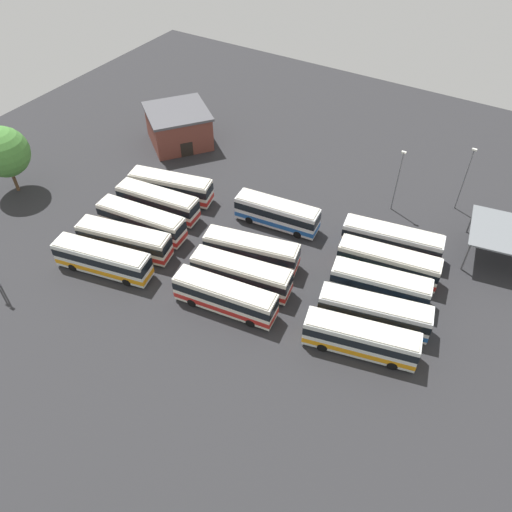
# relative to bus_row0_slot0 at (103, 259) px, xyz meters

# --- Properties ---
(ground_plane) EXTENTS (106.17, 106.17, 0.00)m
(ground_plane) POSITION_rel_bus_row0_slot0_xyz_m (13.33, 9.68, -1.80)
(ground_plane) COLOR #28282B
(bus_row0_slot0) EXTENTS (11.37, 4.72, 3.41)m
(bus_row0_slot0) POSITION_rel_bus_row0_slot0_xyz_m (0.00, 0.00, 0.00)
(bus_row0_slot0) COLOR silver
(bus_row0_slot0) RESTS_ON ground_plane
(bus_row0_slot1) EXTENTS (11.30, 4.82, 3.41)m
(bus_row0_slot1) POSITION_rel_bus_row0_slot0_xyz_m (-0.12, 3.66, -0.00)
(bus_row0_slot1) COLOR silver
(bus_row0_slot1) RESTS_ON ground_plane
(bus_row0_slot2) EXTENTS (11.30, 3.64, 3.41)m
(bus_row0_slot2) POSITION_rel_bus_row0_slot0_xyz_m (-0.70, 7.33, 0.00)
(bus_row0_slot2) COLOR silver
(bus_row0_slot2) RESTS_ON ground_plane
(bus_row0_slot3) EXTENTS (10.87, 3.69, 3.41)m
(bus_row0_slot3) POSITION_rel_bus_row0_slot0_xyz_m (-1.36, 11.19, -0.00)
(bus_row0_slot3) COLOR silver
(bus_row0_slot3) RESTS_ON ground_plane
(bus_row0_slot4) EXTENTS (11.11, 4.92, 3.41)m
(bus_row0_slot4) POSITION_rel_bus_row0_slot0_xyz_m (-1.99, 14.62, -0.00)
(bus_row0_slot4) COLOR silver
(bus_row0_slot4) RESTS_ON ground_plane
(bus_row1_slot0) EXTENTS (11.10, 3.90, 3.41)m
(bus_row1_slot0) POSITION_rel_bus_row0_slot0_xyz_m (14.55, 2.46, -0.00)
(bus_row1_slot0) COLOR silver
(bus_row1_slot0) RESTS_ON ground_plane
(bus_row1_slot1) EXTENTS (11.15, 4.24, 3.41)m
(bus_row1_slot1) POSITION_rel_bus_row0_slot0_xyz_m (14.25, 6.01, -0.00)
(bus_row1_slot1) COLOR silver
(bus_row1_slot1) RESTS_ON ground_plane
(bus_row1_slot2) EXTENTS (10.99, 4.76, 3.41)m
(bus_row1_slot2) POSITION_rel_bus_row0_slot0_xyz_m (13.27, 9.69, -0.00)
(bus_row1_slot2) COLOR silver
(bus_row1_slot2) RESTS_ON ground_plane
(bus_row1_slot4) EXTENTS (10.58, 3.61, 3.41)m
(bus_row1_slot4) POSITION_rel_bus_row0_slot0_xyz_m (12.45, 16.95, -0.00)
(bus_row1_slot4) COLOR silver
(bus_row1_slot4) RESTS_ON ground_plane
(bus_row2_slot0) EXTENTS (11.07, 4.87, 3.41)m
(bus_row2_slot0) POSITION_rel_bus_row0_slot0_xyz_m (28.48, 4.68, -0.00)
(bus_row2_slot0) COLOR silver
(bus_row2_slot0) RESTS_ON ground_plane
(bus_row2_slot1) EXTENTS (11.24, 4.93, 3.41)m
(bus_row2_slot1) POSITION_rel_bus_row0_slot0_xyz_m (28.36, 8.38, -0.00)
(bus_row2_slot1) COLOR silver
(bus_row2_slot1) RESTS_ON ground_plane
(bus_row2_slot2) EXTENTS (10.50, 4.39, 3.41)m
(bus_row2_slot2) POSITION_rel_bus_row0_slot0_xyz_m (27.50, 12.18, -0.00)
(bus_row2_slot2) COLOR silver
(bus_row2_slot2) RESTS_ON ground_plane
(bus_row2_slot3) EXTENTS (11.21, 4.16, 3.41)m
(bus_row2_slot3) POSITION_rel_bus_row0_slot0_xyz_m (27.03, 15.79, -0.00)
(bus_row2_slot3) COLOR silver
(bus_row2_slot3) RESTS_ON ground_plane
(bus_row2_slot4) EXTENTS (11.46, 4.39, 3.41)m
(bus_row2_slot4) POSITION_rel_bus_row0_slot0_xyz_m (26.10, 19.46, 0.00)
(bus_row2_slot4) COLOR silver
(bus_row2_slot4) RESTS_ON ground_plane
(depot_building) EXTENTS (12.33, 12.31, 5.23)m
(depot_building) POSITION_rel_bus_row0_slot0_xyz_m (-9.66, 26.33, 0.83)
(depot_building) COLOR brown
(depot_building) RESTS_ON ground_plane
(maintenance_shelter) EXTENTS (9.75, 8.79, 3.94)m
(maintenance_shelter) POSITION_rel_bus_row0_slot0_xyz_m (37.45, 25.05, 1.95)
(maintenance_shelter) COLOR slate
(maintenance_shelter) RESTS_ON ground_plane
(lamp_post_far_corner) EXTENTS (0.56, 0.28, 8.76)m
(lamp_post_far_corner) POSITION_rel_bus_row0_slot0_xyz_m (30.38, 31.76, 2.99)
(lamp_post_far_corner) COLOR slate
(lamp_post_far_corner) RESTS_ON ground_plane
(lamp_post_mid_lot) EXTENTS (0.56, 0.28, 8.48)m
(lamp_post_mid_lot) POSITION_rel_bus_row0_slot0_xyz_m (23.41, 27.36, 2.85)
(lamp_post_mid_lot) COLOR slate
(lamp_post_mid_lot) RESTS_ON ground_plane
(tree_northeast) EXTENTS (6.44, 6.44, 9.12)m
(tree_northeast) POSITION_rel_bus_row0_slot0_xyz_m (-20.80, 5.28, 4.08)
(tree_northeast) COLOR brown
(tree_northeast) RESTS_ON ground_plane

